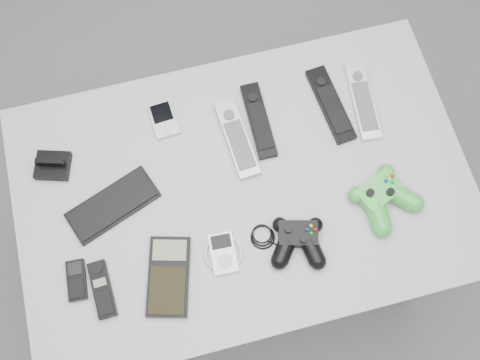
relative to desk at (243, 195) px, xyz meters
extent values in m
plane|color=slate|center=(0.06, 0.05, -0.71)|extent=(3.50, 3.50, 0.00)
cube|color=#939396|center=(0.00, 0.00, 0.05)|extent=(1.15, 0.74, 0.03)
cylinder|color=black|center=(0.53, -0.32, -0.33)|extent=(0.04, 0.04, 0.74)
cylinder|color=black|center=(-0.53, 0.32, -0.33)|extent=(0.04, 0.04, 0.74)
cylinder|color=black|center=(0.53, 0.32, -0.33)|extent=(0.04, 0.04, 0.74)
cube|color=black|center=(-0.33, 0.03, 0.07)|extent=(0.25, 0.17, 0.01)
cube|color=black|center=(-0.46, 0.17, 0.09)|extent=(0.10, 0.10, 0.05)
cube|color=#A3A3AA|center=(-0.16, 0.23, 0.08)|extent=(0.07, 0.10, 0.02)
cube|color=#A3A3AA|center=(0.02, 0.13, 0.08)|extent=(0.07, 0.22, 0.02)
cube|color=black|center=(0.08, 0.17, 0.08)|extent=(0.05, 0.22, 0.02)
cube|color=black|center=(0.28, 0.16, 0.08)|extent=(0.08, 0.23, 0.02)
cube|color=silver|center=(0.37, 0.15, 0.08)|extent=(0.08, 0.23, 0.02)
cube|color=black|center=(-0.45, -0.13, 0.08)|extent=(0.05, 0.10, 0.02)
cube|color=black|center=(-0.39, -0.17, 0.08)|extent=(0.05, 0.14, 0.02)
cube|color=black|center=(-0.23, -0.18, 0.08)|extent=(0.14, 0.21, 0.02)
cube|color=white|center=(-0.09, -0.15, 0.08)|extent=(0.10, 0.10, 0.02)
camera|label=1|loc=(-0.12, -0.43, 1.42)|focal=42.00mm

